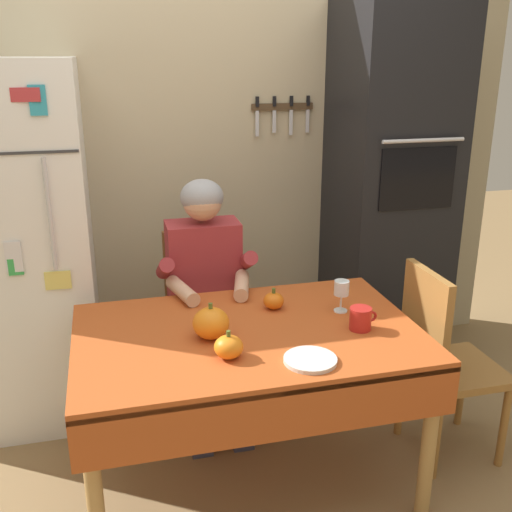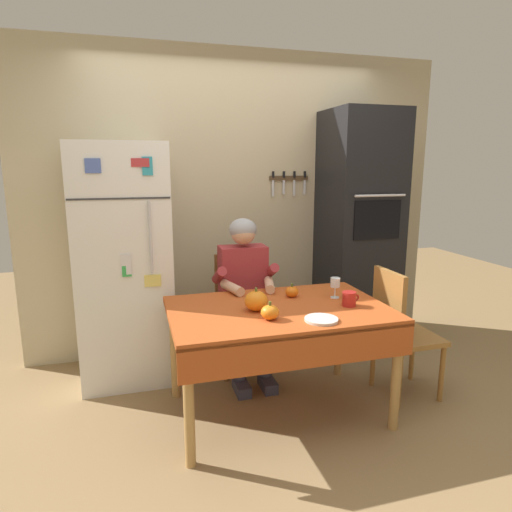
% 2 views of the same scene
% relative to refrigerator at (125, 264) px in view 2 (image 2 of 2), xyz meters
% --- Properties ---
extents(ground_plane, '(10.00, 10.00, 0.00)m').
position_rel_refrigerator_xyz_m(ground_plane, '(0.95, -0.96, -0.90)').
color(ground_plane, '#93754C').
rests_on(ground_plane, ground).
extents(back_wall_assembly, '(3.70, 0.13, 2.60)m').
position_rel_refrigerator_xyz_m(back_wall_assembly, '(1.00, 0.39, 0.40)').
color(back_wall_assembly, '#BCAD89').
rests_on(back_wall_assembly, ground).
extents(refrigerator, '(0.68, 0.71, 1.80)m').
position_rel_refrigerator_xyz_m(refrigerator, '(0.00, 0.00, 0.00)').
color(refrigerator, white).
rests_on(refrigerator, ground).
extents(wall_oven, '(0.60, 0.64, 2.10)m').
position_rel_refrigerator_xyz_m(wall_oven, '(2.00, 0.04, 0.15)').
color(wall_oven, black).
rests_on(wall_oven, ground).
extents(dining_table, '(1.40, 0.90, 0.74)m').
position_rel_refrigerator_xyz_m(dining_table, '(0.95, -0.88, -0.24)').
color(dining_table, tan).
rests_on(dining_table, ground).
extents(chair_behind_person, '(0.40, 0.40, 0.93)m').
position_rel_refrigerator_xyz_m(chair_behind_person, '(0.88, -0.09, -0.39)').
color(chair_behind_person, brown).
rests_on(chair_behind_person, ground).
extents(seated_person, '(0.47, 0.55, 1.25)m').
position_rel_refrigerator_xyz_m(seated_person, '(0.88, -0.28, -0.16)').
color(seated_person, '#38384C').
rests_on(seated_person, ground).
extents(chair_right_side, '(0.40, 0.40, 0.93)m').
position_rel_refrigerator_xyz_m(chair_right_side, '(1.85, -0.88, -0.39)').
color(chair_right_side, '#9E6B33').
rests_on(chair_right_side, ground).
extents(coffee_mug, '(0.12, 0.09, 0.09)m').
position_rel_refrigerator_xyz_m(coffee_mug, '(1.40, -0.96, -0.11)').
color(coffee_mug, '#B2231E').
rests_on(coffee_mug, dining_table).
extents(wine_glass, '(0.07, 0.07, 0.14)m').
position_rel_refrigerator_xyz_m(wine_glass, '(1.39, -0.77, -0.06)').
color(wine_glass, white).
rests_on(wine_glass, dining_table).
extents(pumpkin_large, '(0.11, 0.11, 0.11)m').
position_rel_refrigerator_xyz_m(pumpkin_large, '(0.83, -1.06, -0.12)').
color(pumpkin_large, orange).
rests_on(pumpkin_large, dining_table).
extents(pumpkin_medium, '(0.15, 0.15, 0.15)m').
position_rel_refrigerator_xyz_m(pumpkin_medium, '(0.79, -0.88, -0.10)').
color(pumpkin_medium, orange).
rests_on(pumpkin_medium, dining_table).
extents(pumpkin_small, '(0.09, 0.09, 0.10)m').
position_rel_refrigerator_xyz_m(pumpkin_small, '(1.11, -0.67, -0.12)').
color(pumpkin_small, orange).
rests_on(pumpkin_small, dining_table).
extents(serving_tray, '(0.20, 0.20, 0.02)m').
position_rel_refrigerator_xyz_m(serving_tray, '(1.11, -1.17, -0.15)').
color(serving_tray, silver).
rests_on(serving_tray, dining_table).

